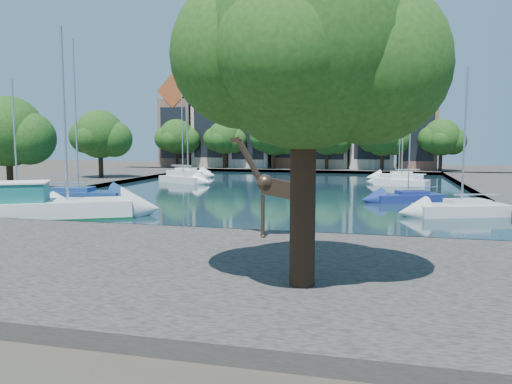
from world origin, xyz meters
TOP-DOWN VIEW (x-y plane):
  - ground at (0.00, 0.00)m, footprint 160.00×160.00m
  - water_basin at (0.00, 24.00)m, footprint 38.00×50.00m
  - near_quay at (0.00, -7.00)m, footprint 50.00×14.00m
  - far_quay at (0.00, 56.00)m, footprint 60.00×16.00m
  - left_quay at (-25.00, 24.00)m, footprint 14.00×52.00m
  - plane_tree at (7.62, -9.01)m, footprint 8.32×6.40m
  - townhouse_west_end at (-23.00, 55.99)m, footprint 5.44×9.18m
  - townhouse_west_mid at (-17.00, 55.99)m, footprint 5.94×9.18m
  - townhouse_west_inner at (-10.50, 55.99)m, footprint 6.43×9.18m
  - townhouse_center at (-4.00, 55.99)m, footprint 5.44×9.18m
  - townhouse_east_inner at (2.00, 55.99)m, footprint 5.94×9.18m
  - townhouse_east_mid at (8.50, 55.99)m, footprint 6.43×9.18m
  - townhouse_east_end at (15.00, 55.99)m, footprint 5.44×9.18m
  - far_tree_far_west at (-21.90, 50.49)m, footprint 7.28×5.60m
  - far_tree_west at (-13.91, 50.49)m, footprint 6.76×5.20m
  - far_tree_mid_west at (-5.89, 50.49)m, footprint 7.80×6.00m
  - far_tree_mid_east at (2.10, 50.49)m, footprint 7.02×5.40m
  - far_tree_east at (10.11, 50.49)m, footprint 7.54×5.80m
  - far_tree_far_east at (18.09, 50.49)m, footprint 6.76×5.20m
  - side_tree_left_near at (-20.89, 11.99)m, footprint 7.80×6.00m
  - side_tree_left_far at (-21.90, 27.99)m, footprint 7.28×5.60m
  - giraffe_statue at (5.02, -1.58)m, footprint 3.20×1.38m
  - motorsailer at (-10.69, 2.46)m, footprint 10.52×7.52m
  - sailboat_left_a at (-15.00, 5.59)m, footprint 6.42×3.51m
  - sailboat_left_b at (-13.74, 11.01)m, footprint 7.43×3.52m
  - sailboat_left_c at (-12.00, 28.67)m, footprint 6.22×4.32m
  - sailboat_left_d at (-15.00, 37.66)m, footprint 5.79×2.77m
  - sailboat_left_e at (-15.00, 37.77)m, footprint 6.30×3.76m
  - sailboat_right_a at (15.00, 10.24)m, footprint 6.28×4.00m
  - sailboat_right_b at (12.00, 16.97)m, footprint 5.78×4.05m
  - sailboat_right_c at (12.00, 30.59)m, footprint 5.84×3.82m
  - sailboat_right_d at (12.00, 39.42)m, footprint 5.79×3.04m

SIDE VIEW (x-z plane):
  - ground at x=0.00m, z-range 0.00..0.00m
  - water_basin at x=0.00m, z-range 0.00..0.08m
  - near_quay at x=0.00m, z-range 0.00..0.50m
  - far_quay at x=0.00m, z-range 0.00..0.50m
  - left_quay at x=-25.00m, z-range 0.00..0.50m
  - sailboat_right_b at x=12.00m, z-range -4.41..5.53m
  - sailboat_right_d at x=12.00m, z-range -3.53..4.70m
  - sailboat_left_a at x=-15.00m, z-range -3.97..5.16m
  - sailboat_left_d at x=-15.00m, z-range -3.87..5.14m
  - sailboat_right_c at x=12.00m, z-range -4.20..5.50m
  - sailboat_right_a at x=15.00m, z-range -4.09..5.40m
  - sailboat_left_c at x=-12.00m, z-range -4.88..6.21m
  - sailboat_left_e at x=-15.00m, z-range -4.28..5.65m
  - sailboat_left_b at x=-13.74m, z-range -5.69..7.09m
  - motorsailer at x=-10.69m, z-range -4.93..6.92m
  - giraffe_statue at x=5.02m, z-range 0.46..5.14m
  - far_tree_west at x=-13.91m, z-range 1.40..8.76m
  - far_tree_far_east at x=18.09m, z-range 1.40..8.76m
  - far_tree_mid_east at x=2.10m, z-range 1.37..8.89m
  - far_tree_far_west at x=-21.90m, z-range 1.34..9.02m
  - far_tree_east at x=10.11m, z-range 1.32..9.16m
  - far_tree_mid_west at x=-5.89m, z-range 1.29..9.29m
  - side_tree_left_far at x=-21.90m, z-range 1.44..9.32m
  - side_tree_left_near at x=-20.89m, z-range 1.39..9.59m
  - townhouse_east_end at x=15.00m, z-range -0.11..14.32m
  - townhouse_west_inner at x=-10.50m, z-range -0.22..14.92m
  - townhouse_west_end at x=-23.00m, z-range -0.11..14.83m
  - plane_tree at x=7.62m, z-range 2.36..12.98m
  - townhouse_east_inner at x=2.00m, z-range -0.16..15.63m
  - townhouse_east_mid at x=8.50m, z-range -0.22..16.43m
  - townhouse_west_mid at x=-17.00m, z-range -0.16..16.63m
  - townhouse_center at x=-4.00m, z-range -0.10..16.83m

